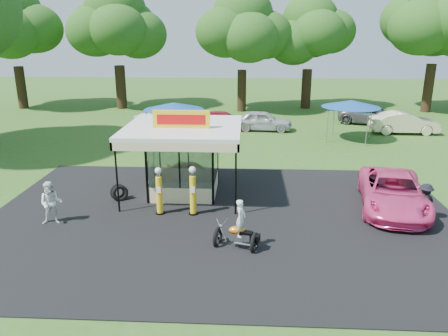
% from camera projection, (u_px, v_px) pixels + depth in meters
% --- Properties ---
extents(ground, '(120.00, 120.00, 0.00)m').
position_uv_depth(ground, '(219.00, 240.00, 16.62)').
color(ground, '#2E591B').
rests_on(ground, ground).
extents(asphalt_apron, '(20.00, 14.00, 0.04)m').
position_uv_depth(asphalt_apron, '(222.00, 218.00, 18.52)').
color(asphalt_apron, black).
rests_on(asphalt_apron, ground).
extents(gas_station_kiosk, '(5.40, 5.40, 4.18)m').
position_uv_depth(gas_station_kiosk, '(184.00, 158.00, 20.94)').
color(gas_station_kiosk, white).
rests_on(gas_station_kiosk, ground).
extents(gas_pump_left, '(0.40, 0.40, 2.14)m').
position_uv_depth(gas_pump_left, '(159.00, 192.00, 18.67)').
color(gas_pump_left, black).
rests_on(gas_pump_left, ground).
extents(gas_pump_right, '(0.41, 0.41, 2.19)m').
position_uv_depth(gas_pump_right, '(193.00, 192.00, 18.62)').
color(gas_pump_right, black).
rests_on(gas_pump_right, ground).
extents(motorcycle, '(1.76, 1.18, 1.99)m').
position_uv_depth(motorcycle, '(239.00, 229.00, 15.78)').
color(motorcycle, black).
rests_on(motorcycle, ground).
extents(spare_tires, '(0.99, 0.86, 0.80)m').
position_uv_depth(spare_tires, '(119.00, 193.00, 20.42)').
color(spare_tires, black).
rests_on(spare_tires, ground).
extents(kiosk_car, '(2.82, 1.13, 0.96)m').
position_uv_depth(kiosk_car, '(191.00, 170.00, 23.43)').
color(kiosk_car, yellow).
rests_on(kiosk_car, ground).
extents(pink_sedan, '(3.68, 6.21, 1.62)m').
position_uv_depth(pink_sedan, '(393.00, 192.00, 19.30)').
color(pink_sedan, '#F0418A').
rests_on(pink_sedan, ground).
extents(spectator_west, '(1.02, 0.87, 1.83)m').
position_uv_depth(spectator_west, '(51.00, 203.00, 17.78)').
color(spectator_west, white).
rests_on(spectator_west, ground).
extents(spectator_east_a, '(1.21, 1.06, 1.63)m').
position_uv_depth(spectator_east_a, '(425.00, 202.00, 18.13)').
color(spectator_east_a, black).
rests_on(spectator_east_a, ground).
extents(bg_car_a, '(4.26, 3.46, 1.36)m').
position_uv_depth(bg_car_a, '(158.00, 121.00, 35.09)').
color(bg_car_a, white).
rests_on(bg_car_a, ground).
extents(bg_car_b, '(5.04, 2.29, 1.43)m').
position_uv_depth(bg_car_b, '(224.00, 121.00, 34.98)').
color(bg_car_b, maroon).
rests_on(bg_car_b, ground).
extents(bg_car_c, '(4.77, 2.25, 1.58)m').
position_uv_depth(bg_car_c, '(263.00, 121.00, 34.70)').
color(bg_car_c, '#B9B8BD').
rests_on(bg_car_c, ground).
extents(bg_car_d, '(6.17, 4.37, 1.56)m').
position_uv_depth(bg_car_d, '(372.00, 115.00, 37.12)').
color(bg_car_d, '#58585A').
rests_on(bg_car_d, ground).
extents(bg_car_e, '(5.08, 1.80, 1.67)m').
position_uv_depth(bg_car_e, '(404.00, 123.00, 33.65)').
color(bg_car_e, beige).
rests_on(bg_car_e, ground).
extents(tent_west, '(4.15, 4.15, 2.90)m').
position_uv_depth(tent_west, '(174.00, 106.00, 30.13)').
color(tent_west, gray).
rests_on(tent_west, ground).
extents(tent_east, '(4.16, 4.16, 2.91)m').
position_uv_depth(tent_east, '(351.00, 104.00, 31.07)').
color(tent_east, gray).
rests_on(tent_east, ground).
extents(oak_far_a, '(9.93, 9.93, 11.77)m').
position_uv_depth(oak_far_a, '(14.00, 32.00, 42.64)').
color(oak_far_a, black).
rests_on(oak_far_a, ground).
extents(oak_far_b, '(9.96, 9.96, 11.88)m').
position_uv_depth(oak_far_b, '(117.00, 31.00, 42.59)').
color(oak_far_b, black).
rests_on(oak_far_b, ground).
extents(oak_far_c, '(9.60, 9.60, 11.32)m').
position_uv_depth(oak_far_c, '(242.00, 35.00, 41.13)').
color(oak_far_c, black).
rests_on(oak_far_c, ground).
extents(oak_far_d, '(9.11, 9.11, 10.85)m').
position_uv_depth(oak_far_d, '(309.00, 38.00, 42.95)').
color(oak_far_d, black).
rests_on(oak_far_d, ground).
extents(oak_far_e, '(10.72, 10.72, 12.77)m').
position_uv_depth(oak_far_e, '(437.00, 25.00, 40.49)').
color(oak_far_e, black).
rests_on(oak_far_e, ground).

